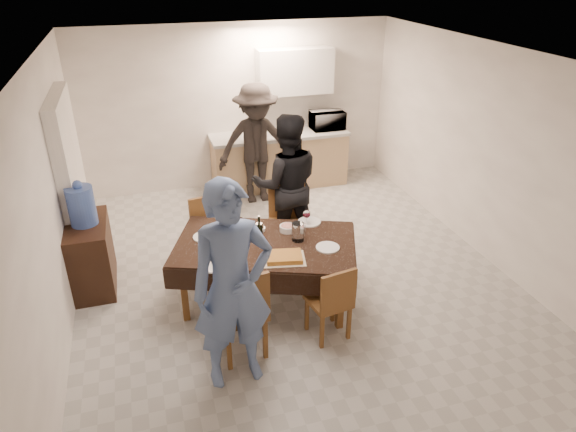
% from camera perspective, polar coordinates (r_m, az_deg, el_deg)
% --- Properties ---
extents(floor, '(5.00, 6.00, 0.02)m').
position_cam_1_polar(floor, '(6.30, 0.53, -6.58)').
color(floor, '#B1B1AC').
rests_on(floor, ground).
extents(ceiling, '(5.00, 6.00, 0.02)m').
position_cam_1_polar(ceiling, '(5.32, 0.66, 17.41)').
color(ceiling, white).
rests_on(ceiling, wall_back).
extents(wall_back, '(5.00, 0.02, 2.60)m').
position_cam_1_polar(wall_back, '(8.45, -5.59, 11.93)').
color(wall_back, white).
rests_on(wall_back, floor).
extents(wall_front, '(5.00, 0.02, 2.60)m').
position_cam_1_polar(wall_front, '(3.36, 16.50, -15.10)').
color(wall_front, white).
rests_on(wall_front, floor).
extents(wall_left, '(0.02, 6.00, 2.60)m').
position_cam_1_polar(wall_left, '(5.55, -24.92, 1.10)').
color(wall_left, white).
rests_on(wall_left, floor).
extents(wall_right, '(0.02, 6.00, 2.60)m').
position_cam_1_polar(wall_right, '(6.81, 21.24, 6.43)').
color(wall_right, white).
rests_on(wall_right, floor).
extents(stub_partition, '(0.15, 1.40, 2.10)m').
position_cam_1_polar(stub_partition, '(6.72, -22.84, 3.57)').
color(stub_partition, white).
rests_on(stub_partition, floor).
extents(kitchen_base_cabinet, '(2.20, 0.60, 0.86)m').
position_cam_1_polar(kitchen_base_cabinet, '(8.55, -0.94, 6.11)').
color(kitchen_base_cabinet, tan).
rests_on(kitchen_base_cabinet, floor).
extents(kitchen_worktop, '(2.24, 0.64, 0.05)m').
position_cam_1_polar(kitchen_worktop, '(8.40, -0.96, 9.01)').
color(kitchen_worktop, '#AAAAA5').
rests_on(kitchen_worktop, kitchen_base_cabinet).
extents(upper_cabinet, '(1.20, 0.34, 0.70)m').
position_cam_1_polar(upper_cabinet, '(8.37, 0.77, 15.77)').
color(upper_cabinet, silver).
rests_on(upper_cabinet, wall_back).
extents(dining_table, '(2.17, 1.72, 0.74)m').
position_cam_1_polar(dining_table, '(5.52, -2.54, -3.28)').
color(dining_table, black).
rests_on(dining_table, floor).
extents(chair_near_left, '(0.51, 0.51, 0.54)m').
position_cam_1_polar(chair_near_left, '(4.81, -5.24, -10.01)').
color(chair_near_left, brown).
rests_on(chair_near_left, floor).
extents(chair_near_right, '(0.44, 0.45, 0.46)m').
position_cam_1_polar(chair_near_right, '(5.08, 4.88, -8.94)').
color(chair_near_right, brown).
rests_on(chair_near_right, floor).
extents(chair_far_left, '(0.50, 0.50, 0.51)m').
position_cam_1_polar(chair_far_left, '(6.08, -8.19, -1.95)').
color(chair_far_left, brown).
rests_on(chair_far_left, floor).
extents(chair_far_right, '(0.58, 0.59, 0.54)m').
position_cam_1_polar(chair_far_right, '(6.22, -0.01, -0.50)').
color(chair_far_right, brown).
rests_on(chair_far_right, floor).
extents(console, '(0.44, 0.88, 0.82)m').
position_cam_1_polar(console, '(6.33, -20.99, -4.07)').
color(console, black).
rests_on(console, floor).
extents(water_jug, '(0.29, 0.29, 0.44)m').
position_cam_1_polar(water_jug, '(6.05, -21.96, 1.04)').
color(water_jug, '#496CC3').
rests_on(water_jug, console).
extents(wine_bottle, '(0.07, 0.07, 0.30)m').
position_cam_1_polar(wine_bottle, '(5.46, -3.22, -1.42)').
color(wine_bottle, black).
rests_on(wine_bottle, dining_table).
extents(water_pitcher, '(0.13, 0.13, 0.20)m').
position_cam_1_polar(water_pitcher, '(5.49, 1.10, -1.78)').
color(water_pitcher, white).
rests_on(water_pitcher, dining_table).
extents(savoury_tart, '(0.48, 0.39, 0.05)m').
position_cam_1_polar(savoury_tart, '(5.19, -0.43, -4.58)').
color(savoury_tart, '#BE7E37').
rests_on(savoury_tart, dining_table).
extents(salad_bowl, '(0.17, 0.17, 0.07)m').
position_cam_1_polar(salad_bowl, '(5.70, -0.08, -1.38)').
color(salad_bowl, white).
rests_on(salad_bowl, dining_table).
extents(mushroom_dish, '(0.22, 0.22, 0.04)m').
position_cam_1_polar(mushroom_dish, '(5.72, -3.74, -1.52)').
color(mushroom_dish, white).
rests_on(mushroom_dish, dining_table).
extents(wine_glass_a, '(0.09, 0.09, 0.19)m').
position_cam_1_polar(wine_glass_a, '(5.15, -7.82, -4.25)').
color(wine_glass_a, white).
rests_on(wine_glass_a, dining_table).
extents(wine_glass_b, '(0.09, 0.09, 0.19)m').
position_cam_1_polar(wine_glass_b, '(5.80, 2.08, -0.18)').
color(wine_glass_b, white).
rests_on(wine_glass_b, dining_table).
extents(wine_glass_c, '(0.08, 0.08, 0.19)m').
position_cam_1_polar(wine_glass_c, '(5.67, -5.28, -0.98)').
color(wine_glass_c, white).
rests_on(wine_glass_c, dining_table).
extents(plate_near_left, '(0.28, 0.28, 0.02)m').
position_cam_1_polar(plate_near_left, '(5.15, -8.21, -5.43)').
color(plate_near_left, white).
rests_on(plate_near_left, dining_table).
extents(plate_near_right, '(0.25, 0.25, 0.01)m').
position_cam_1_polar(plate_near_right, '(5.41, 4.43, -3.51)').
color(plate_near_right, white).
rests_on(plate_near_right, dining_table).
extents(plate_far_left, '(0.26, 0.26, 0.02)m').
position_cam_1_polar(plate_far_left, '(5.66, -9.20, -2.29)').
color(plate_far_left, white).
rests_on(plate_far_left, dining_table).
extents(plate_far_right, '(0.26, 0.26, 0.02)m').
position_cam_1_polar(plate_far_right, '(5.90, 2.38, -0.66)').
color(plate_far_right, white).
rests_on(plate_far_right, dining_table).
extents(microwave, '(0.54, 0.36, 0.30)m').
position_cam_1_polar(microwave, '(8.60, 4.39, 10.57)').
color(microwave, silver).
rests_on(microwave, kitchen_worktop).
extents(person_near, '(0.75, 0.52, 1.96)m').
position_cam_1_polar(person_near, '(4.41, -6.16, -7.91)').
color(person_near, '#5D78AB').
rests_on(person_near, floor).
extents(person_far, '(0.98, 0.82, 1.82)m').
position_cam_1_polar(person_far, '(6.46, -0.17, 3.51)').
color(person_far, black).
rests_on(person_far, floor).
extents(person_kitchen, '(1.19, 0.69, 1.85)m').
position_cam_1_polar(person_kitchen, '(7.86, -3.52, 7.96)').
color(person_kitchen, black).
rests_on(person_kitchen, floor).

